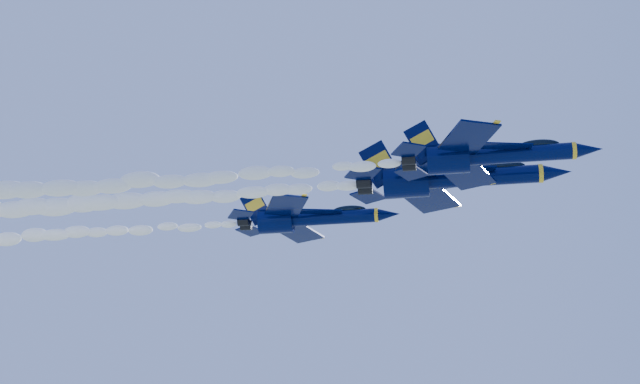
# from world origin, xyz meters

# --- Properties ---
(jet_lead) EXTENTS (15.11, 12.40, 5.62)m
(jet_lead) POSITION_xyz_m (15.42, -14.14, 151.31)
(jet_lead) COLOR #000831
(smoke_trail_jet_lead) EXTENTS (45.21, 1.93, 1.73)m
(smoke_trail_jet_lead) POSITION_xyz_m (-13.64, -14.14, 150.87)
(smoke_trail_jet_lead) COLOR white
(jet_second) EXTENTS (18.40, 15.09, 6.84)m
(jet_second) POSITION_xyz_m (12.45, -5.45, 153.49)
(jet_second) COLOR #000831
(smoke_trail_jet_second) EXTENTS (45.21, 2.34, 2.11)m
(smoke_trail_jet_second) POSITION_xyz_m (-18.01, -5.45, 153.02)
(smoke_trail_jet_second) COLOR white
(jet_third) EXTENTS (15.44, 12.67, 5.74)m
(jet_third) POSITION_xyz_m (-0.95, 1.05, 153.09)
(jet_third) COLOR #000831
(smoke_trail_jet_third) EXTENTS (45.21, 1.97, 1.77)m
(smoke_trail_jet_third) POSITION_xyz_m (-30.15, 1.05, 152.65)
(smoke_trail_jet_third) COLOR white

